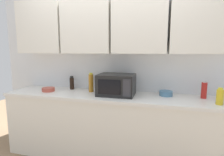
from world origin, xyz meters
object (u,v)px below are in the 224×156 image
Objects in this scene: bowl_mixing_large at (166,93)px; microwave at (116,85)px; bottle_yellow_mustard at (220,97)px; bottle_amber_vinegar at (91,83)px; bottle_soy_dark at (72,83)px; bowl_ceramic_small at (48,89)px; bottle_red_sauce at (204,90)px.

microwave is at bearing -168.86° from bowl_mixing_large.
bottle_amber_vinegar is (-1.59, 0.22, 0.04)m from bottle_yellow_mustard.
bowl_mixing_large is (-0.56, 0.26, -0.06)m from bottle_yellow_mustard.
bottle_soy_dark is (-0.75, 0.18, -0.04)m from microwave.
bowl_ceramic_small is (-1.01, -0.04, -0.11)m from microwave.
bottle_yellow_mustard is 0.62m from bowl_mixing_large.
bottle_amber_vinegar is at bearing -15.24° from bottle_soy_dark.
microwave is at bearing 173.61° from bottle_yellow_mustard.
bottle_yellow_mustard is (1.95, -0.32, -0.01)m from bottle_soy_dark.
microwave reaches higher than bottle_yellow_mustard.
bottle_red_sauce is at bearing 113.22° from bottle_yellow_mustard.
bowl_ceramic_small is at bearing 177.66° from bottle_yellow_mustard.
bottle_soy_dark is at bearing 164.76° from bottle_amber_vinegar.
bottle_soy_dark is 1.10× the size of bowl_ceramic_small.
bottle_soy_dark is 0.35m from bowl_ceramic_small.
bottle_yellow_mustard is (1.20, -0.13, -0.05)m from microwave.
bottle_red_sauce is at bearing 4.29° from bowl_ceramic_small.
bottle_soy_dark is 1.07× the size of bottle_yellow_mustard.
bowl_ceramic_small is at bearing -174.14° from bowl_mixing_large.
bowl_mixing_large is (0.64, 0.13, -0.11)m from microwave.
bottle_red_sauce reaches higher than bowl_ceramic_small.
bowl_mixing_large is at bearing 11.14° from microwave.
bowl_mixing_large is (-0.45, 0.01, -0.07)m from bottle_red_sauce.
bowl_ceramic_small is (-0.26, -0.23, -0.07)m from bottle_soy_dark.
bottle_soy_dark is at bearing 40.77° from bowl_ceramic_small.
microwave is 0.66m from bowl_mixing_large.
microwave is 2.23× the size of bottle_red_sauce.
bottle_yellow_mustard is 0.27m from bottle_red_sauce.
microwave is at bearing -12.35° from bottle_amber_vinegar.
microwave is 1.10m from bottle_red_sauce.
bottle_yellow_mustard is 2.21m from bowl_ceramic_small.
bottle_amber_vinegar is 1.63× the size of bowl_mixing_large.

